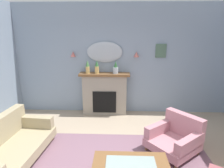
{
  "coord_description": "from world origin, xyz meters",
  "views": [
    {
      "loc": [
        -0.07,
        -2.58,
        2.28
      ],
      "look_at": [
        -0.23,
        1.58,
        1.14
      ],
      "focal_mm": 31.59,
      "sensor_mm": 36.0,
      "label": 1
    }
  ],
  "objects_px": {
    "framed_picture": "(161,51)",
    "wall_sconce_right": "(136,54)",
    "coffee_table": "(131,167)",
    "fireplace": "(105,94)",
    "wall_mirror": "(105,52)",
    "mantel_vase_right": "(97,67)",
    "wall_sconce_left": "(73,54)",
    "mantel_vase_centre": "(116,68)",
    "floral_couch": "(8,145)",
    "mantel_vase_left": "(88,67)",
    "armchair_in_corner": "(176,137)"
  },
  "relations": [
    {
      "from": "fireplace",
      "to": "armchair_in_corner",
      "type": "height_order",
      "value": "fireplace"
    },
    {
      "from": "mantel_vase_right",
      "to": "wall_mirror",
      "type": "height_order",
      "value": "wall_mirror"
    },
    {
      "from": "fireplace",
      "to": "wall_sconce_left",
      "type": "height_order",
      "value": "wall_sconce_left"
    },
    {
      "from": "coffee_table",
      "to": "floral_couch",
      "type": "height_order",
      "value": "floral_couch"
    },
    {
      "from": "wall_mirror",
      "to": "wall_sconce_left",
      "type": "xyz_separation_m",
      "value": [
        -0.85,
        -0.05,
        -0.05
      ]
    },
    {
      "from": "wall_mirror",
      "to": "coffee_table",
      "type": "bearing_deg",
      "value": -78.75
    },
    {
      "from": "fireplace",
      "to": "framed_picture",
      "type": "height_order",
      "value": "framed_picture"
    },
    {
      "from": "wall_sconce_right",
      "to": "wall_mirror",
      "type": "bearing_deg",
      "value": 176.63
    },
    {
      "from": "mantel_vase_left",
      "to": "floral_couch",
      "type": "relative_size",
      "value": 0.2
    },
    {
      "from": "fireplace",
      "to": "coffee_table",
      "type": "bearing_deg",
      "value": -78.19
    },
    {
      "from": "coffee_table",
      "to": "mantel_vase_centre",
      "type": "bearing_deg",
      "value": 95.81
    },
    {
      "from": "wall_mirror",
      "to": "framed_picture",
      "type": "xyz_separation_m",
      "value": [
        1.5,
        0.01,
        0.04
      ]
    },
    {
      "from": "mantel_vase_centre",
      "to": "wall_mirror",
      "type": "bearing_deg",
      "value": 150.46
    },
    {
      "from": "framed_picture",
      "to": "armchair_in_corner",
      "type": "bearing_deg",
      "value": -89.97
    },
    {
      "from": "mantel_vase_right",
      "to": "wall_sconce_right",
      "type": "xyz_separation_m",
      "value": [
        1.05,
        0.12,
        0.33
      ]
    },
    {
      "from": "mantel_vase_centre",
      "to": "fireplace",
      "type": "bearing_deg",
      "value": 174.61
    },
    {
      "from": "framed_picture",
      "to": "wall_sconce_left",
      "type": "bearing_deg",
      "value": -178.54
    },
    {
      "from": "wall_mirror",
      "to": "floral_couch",
      "type": "bearing_deg",
      "value": -123.68
    },
    {
      "from": "mantel_vase_left",
      "to": "wall_mirror",
      "type": "distance_m",
      "value": 0.61
    },
    {
      "from": "mantel_vase_centre",
      "to": "wall_sconce_left",
      "type": "relative_size",
      "value": 2.36
    },
    {
      "from": "framed_picture",
      "to": "wall_sconce_right",
      "type": "bearing_deg",
      "value": -174.73
    },
    {
      "from": "armchair_in_corner",
      "to": "mantel_vase_centre",
      "type": "bearing_deg",
      "value": 124.73
    },
    {
      "from": "floral_couch",
      "to": "armchair_in_corner",
      "type": "distance_m",
      "value": 3.09
    },
    {
      "from": "mantel_vase_centre",
      "to": "armchair_in_corner",
      "type": "bearing_deg",
      "value": -55.27
    },
    {
      "from": "mantel_vase_centre",
      "to": "framed_picture",
      "type": "distance_m",
      "value": 1.29
    },
    {
      "from": "fireplace",
      "to": "wall_mirror",
      "type": "bearing_deg",
      "value": 90.0
    },
    {
      "from": "wall_sconce_right",
      "to": "coffee_table",
      "type": "height_order",
      "value": "wall_sconce_right"
    },
    {
      "from": "wall_sconce_left",
      "to": "armchair_in_corner",
      "type": "distance_m",
      "value": 3.29
    },
    {
      "from": "mantel_vase_right",
      "to": "coffee_table",
      "type": "bearing_deg",
      "value": -74.14
    },
    {
      "from": "wall_mirror",
      "to": "armchair_in_corner",
      "type": "bearing_deg",
      "value": -51.72
    },
    {
      "from": "framed_picture",
      "to": "fireplace",
      "type": "bearing_deg",
      "value": -174.23
    },
    {
      "from": "wall_sconce_left",
      "to": "floral_couch",
      "type": "bearing_deg",
      "value": -107.17
    },
    {
      "from": "mantel_vase_centre",
      "to": "framed_picture",
      "type": "xyz_separation_m",
      "value": [
        1.2,
        0.18,
        0.45
      ]
    },
    {
      "from": "floral_couch",
      "to": "wall_mirror",
      "type": "bearing_deg",
      "value": 56.32
    },
    {
      "from": "framed_picture",
      "to": "armchair_in_corner",
      "type": "height_order",
      "value": "framed_picture"
    },
    {
      "from": "fireplace",
      "to": "coffee_table",
      "type": "relative_size",
      "value": 1.24
    },
    {
      "from": "wall_sconce_right",
      "to": "mantel_vase_centre",
      "type": "bearing_deg",
      "value": -167.69
    },
    {
      "from": "fireplace",
      "to": "framed_picture",
      "type": "distance_m",
      "value": 1.91
    },
    {
      "from": "mantel_vase_right",
      "to": "coffee_table",
      "type": "distance_m",
      "value": 3.0
    },
    {
      "from": "wall_sconce_left",
      "to": "coffee_table",
      "type": "relative_size",
      "value": 0.13
    },
    {
      "from": "framed_picture",
      "to": "wall_mirror",
      "type": "bearing_deg",
      "value": -179.62
    },
    {
      "from": "wall_sconce_left",
      "to": "framed_picture",
      "type": "xyz_separation_m",
      "value": [
        2.35,
        0.06,
        0.09
      ]
    },
    {
      "from": "framed_picture",
      "to": "armchair_in_corner",
      "type": "relative_size",
      "value": 0.32
    },
    {
      "from": "fireplace",
      "to": "framed_picture",
      "type": "relative_size",
      "value": 3.78
    },
    {
      "from": "fireplace",
      "to": "coffee_table",
      "type": "distance_m",
      "value": 2.84
    },
    {
      "from": "fireplace",
      "to": "wall_mirror",
      "type": "xyz_separation_m",
      "value": [
        0.0,
        0.14,
        1.14
      ]
    },
    {
      "from": "framed_picture",
      "to": "mantel_vase_right",
      "type": "bearing_deg",
      "value": -173.96
    },
    {
      "from": "mantel_vase_centre",
      "to": "wall_sconce_right",
      "type": "height_order",
      "value": "wall_sconce_right"
    },
    {
      "from": "mantel_vase_right",
      "to": "mantel_vase_centre",
      "type": "bearing_deg",
      "value": 0.0
    },
    {
      "from": "fireplace",
      "to": "mantel_vase_right",
      "type": "xyz_separation_m",
      "value": [
        -0.2,
        -0.03,
        0.76
      ]
    }
  ]
}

